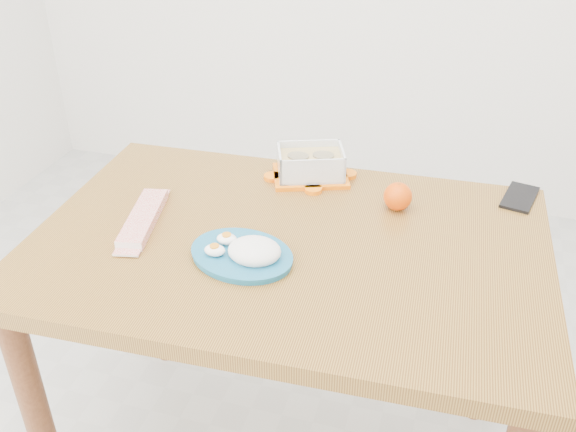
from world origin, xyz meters
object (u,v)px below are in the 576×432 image
(food_container, at_px, (311,164))
(smartphone, at_px, (520,197))
(rice_plate, at_px, (246,251))
(orange_fruit, at_px, (398,196))
(dining_table, at_px, (288,279))

(food_container, distance_m, smartphone, 0.52)
(rice_plate, bearing_deg, orange_fruit, 63.07)
(food_container, height_order, rice_plate, food_container)
(rice_plate, xyz_separation_m, smartphone, (0.55, 0.43, -0.02))
(food_container, relative_size, smartphone, 1.64)
(dining_table, relative_size, food_container, 5.11)
(orange_fruit, xyz_separation_m, rice_plate, (-0.27, -0.30, -0.01))
(food_container, relative_size, rice_plate, 0.81)
(food_container, distance_m, rice_plate, 0.39)
(food_container, height_order, smartphone, food_container)
(food_container, bearing_deg, smartphone, -16.13)
(dining_table, bearing_deg, food_container, 93.11)
(dining_table, height_order, food_container, food_container)
(rice_plate, bearing_deg, smartphone, 53.50)
(food_container, height_order, orange_fruit, food_container)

